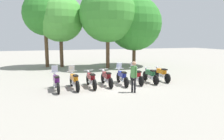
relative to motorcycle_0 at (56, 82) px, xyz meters
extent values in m
plane|color=gray|center=(3.59, 0.24, -0.52)|extent=(80.00, 80.00, 0.00)
cylinder|color=black|center=(-0.05, 0.73, -0.20)|extent=(0.14, 0.65, 0.64)
cylinder|color=black|center=(0.06, -0.81, -0.20)|extent=(0.14, 0.65, 0.64)
cube|color=silver|center=(-0.05, 0.73, 0.14)|extent=(0.14, 0.37, 0.04)
cube|color=#59196B|center=(0.00, 0.01, 0.15)|extent=(0.32, 0.97, 0.30)
cube|color=silver|center=(0.01, -0.04, -0.12)|extent=(0.25, 0.41, 0.24)
cube|color=black|center=(0.03, -0.39, 0.34)|extent=(0.27, 0.45, 0.08)
cylinder|color=silver|center=(-0.04, 0.64, 0.12)|extent=(0.07, 0.23, 0.64)
cylinder|color=silver|center=(-0.03, 0.55, 0.45)|extent=(0.62, 0.08, 0.04)
sphere|color=silver|center=(-0.04, 0.68, 0.33)|extent=(0.17, 0.17, 0.16)
cylinder|color=silver|center=(-0.13, -0.35, -0.18)|extent=(0.12, 0.70, 0.07)
cube|color=silver|center=(-0.04, 0.61, 0.65)|extent=(0.37, 0.16, 0.39)
cylinder|color=black|center=(0.96, 0.82, -0.20)|extent=(0.16, 0.65, 0.64)
cylinder|color=black|center=(1.10, -0.73, -0.20)|extent=(0.16, 0.65, 0.64)
cube|color=silver|center=(0.96, 0.82, 0.14)|extent=(0.15, 0.37, 0.04)
cube|color=orange|center=(1.03, 0.10, 0.15)|extent=(0.35, 0.97, 0.30)
cube|color=silver|center=(1.03, 0.05, -0.12)|extent=(0.26, 0.42, 0.24)
cube|color=black|center=(1.06, -0.30, 0.34)|extent=(0.28, 0.46, 0.08)
cylinder|color=silver|center=(0.97, 0.73, 0.12)|extent=(0.07, 0.23, 0.64)
cylinder|color=silver|center=(0.97, 0.64, 0.45)|extent=(0.62, 0.09, 0.04)
sphere|color=silver|center=(0.96, 0.77, 0.33)|extent=(0.17, 0.17, 0.16)
cylinder|color=silver|center=(0.90, -0.27, -0.18)|extent=(0.14, 0.70, 0.07)
cube|color=silver|center=(0.97, 0.70, 0.65)|extent=(0.37, 0.17, 0.39)
cylinder|color=black|center=(2.02, 0.90, -0.20)|extent=(0.13, 0.64, 0.64)
cylinder|color=black|center=(2.09, -0.65, -0.20)|extent=(0.13, 0.64, 0.64)
cube|color=silver|center=(2.02, 0.90, 0.14)|extent=(0.14, 0.37, 0.04)
cube|color=maroon|center=(2.05, 0.17, 0.15)|extent=(0.30, 0.96, 0.30)
cube|color=silver|center=(2.05, 0.12, -0.12)|extent=(0.24, 0.41, 0.24)
cube|color=black|center=(2.07, -0.23, 0.34)|extent=(0.26, 0.45, 0.08)
cylinder|color=silver|center=(2.02, 0.81, 0.12)|extent=(0.06, 0.23, 0.64)
cylinder|color=silver|center=(2.03, 0.72, 0.45)|extent=(0.62, 0.07, 0.04)
sphere|color=silver|center=(2.02, 0.85, 0.33)|extent=(0.17, 0.17, 0.16)
cylinder|color=silver|center=(1.91, -0.19, -0.18)|extent=(0.10, 0.70, 0.07)
cylinder|color=black|center=(3.05, 1.02, -0.20)|extent=(0.12, 0.64, 0.64)
cylinder|color=black|center=(3.11, -0.53, -0.20)|extent=(0.12, 0.64, 0.64)
cube|color=silver|center=(3.05, 1.02, 0.14)|extent=(0.13, 0.36, 0.04)
cube|color=maroon|center=(3.08, 0.29, 0.15)|extent=(0.30, 0.96, 0.30)
cube|color=silver|center=(3.08, 0.24, -0.12)|extent=(0.23, 0.41, 0.24)
cube|color=black|center=(3.09, -0.11, 0.34)|extent=(0.26, 0.45, 0.08)
cylinder|color=silver|center=(3.05, 0.93, 0.12)|extent=(0.06, 0.23, 0.64)
cylinder|color=silver|center=(3.06, 0.84, 0.45)|extent=(0.62, 0.06, 0.04)
sphere|color=silver|center=(3.05, 0.97, 0.33)|extent=(0.17, 0.17, 0.16)
cylinder|color=silver|center=(2.93, -0.06, -0.18)|extent=(0.10, 0.70, 0.07)
cylinder|color=black|center=(4.13, 0.97, -0.20)|extent=(0.12, 0.64, 0.64)
cylinder|color=black|center=(4.08, -0.58, -0.20)|extent=(0.12, 0.64, 0.64)
cube|color=silver|center=(4.13, 0.97, 0.14)|extent=(0.13, 0.36, 0.04)
cube|color=navy|center=(4.11, 0.25, 0.15)|extent=(0.29, 0.96, 0.30)
cube|color=silver|center=(4.10, 0.20, -0.12)|extent=(0.23, 0.41, 0.24)
cube|color=black|center=(4.09, -0.15, 0.34)|extent=(0.25, 0.45, 0.08)
cylinder|color=silver|center=(4.13, 0.88, 0.12)|extent=(0.06, 0.23, 0.64)
cylinder|color=silver|center=(4.12, 0.79, 0.45)|extent=(0.62, 0.06, 0.04)
sphere|color=silver|center=(4.13, 0.92, 0.33)|extent=(0.17, 0.17, 0.16)
cylinder|color=silver|center=(3.93, -0.10, -0.18)|extent=(0.09, 0.70, 0.07)
cube|color=silver|center=(4.13, 0.85, 0.65)|extent=(0.36, 0.14, 0.39)
cylinder|color=black|center=(5.17, 1.01, -0.20)|extent=(0.13, 0.64, 0.64)
cylinder|color=black|center=(5.09, -0.53, -0.20)|extent=(0.13, 0.64, 0.64)
cube|color=silver|center=(5.17, 1.01, 0.14)|extent=(0.14, 0.37, 0.04)
cube|color=red|center=(5.13, 0.29, 0.15)|extent=(0.31, 0.96, 0.30)
cube|color=silver|center=(5.13, 0.24, -0.12)|extent=(0.24, 0.41, 0.24)
cube|color=black|center=(5.11, -0.11, 0.34)|extent=(0.26, 0.45, 0.08)
cylinder|color=silver|center=(5.16, 0.92, 0.12)|extent=(0.06, 0.23, 0.64)
cylinder|color=silver|center=(5.16, 0.83, 0.45)|extent=(0.62, 0.07, 0.04)
sphere|color=silver|center=(5.16, 0.96, 0.33)|extent=(0.17, 0.17, 0.16)
cylinder|color=silver|center=(4.95, -0.05, -0.18)|extent=(0.10, 0.70, 0.07)
cube|color=silver|center=(5.16, 0.89, 0.65)|extent=(0.37, 0.15, 0.39)
cylinder|color=black|center=(6.17, 1.01, -0.20)|extent=(0.11, 0.64, 0.64)
cylinder|color=black|center=(6.14, -0.54, -0.20)|extent=(0.11, 0.64, 0.64)
cube|color=silver|center=(6.17, 1.01, 0.14)|extent=(0.13, 0.36, 0.04)
cube|color=#1E6033|center=(6.15, 0.29, 0.15)|extent=(0.28, 0.96, 0.30)
cube|color=silver|center=(6.15, 0.24, -0.12)|extent=(0.23, 0.41, 0.24)
cube|color=black|center=(6.15, -0.11, 0.34)|extent=(0.25, 0.45, 0.08)
cylinder|color=silver|center=(6.17, 0.92, 0.12)|extent=(0.06, 0.23, 0.64)
cylinder|color=silver|center=(6.17, 0.83, 0.45)|extent=(0.62, 0.05, 0.04)
sphere|color=silver|center=(6.17, 0.96, 0.33)|extent=(0.16, 0.16, 0.16)
cylinder|color=silver|center=(5.99, -0.06, -0.18)|extent=(0.09, 0.70, 0.07)
cylinder|color=black|center=(7.20, 1.27, -0.20)|extent=(0.12, 0.64, 0.64)
cylinder|color=black|center=(7.15, -0.28, -0.20)|extent=(0.12, 0.64, 0.64)
cube|color=silver|center=(7.20, 1.27, 0.14)|extent=(0.13, 0.36, 0.04)
cube|color=orange|center=(7.18, 0.54, 0.15)|extent=(0.29, 0.96, 0.30)
cube|color=silver|center=(7.18, 0.49, -0.12)|extent=(0.23, 0.41, 0.24)
cube|color=black|center=(7.17, 0.14, 0.34)|extent=(0.25, 0.45, 0.08)
cylinder|color=silver|center=(7.20, 1.18, 0.12)|extent=(0.06, 0.23, 0.64)
cylinder|color=silver|center=(7.20, 1.09, 0.45)|extent=(0.62, 0.06, 0.04)
sphere|color=silver|center=(7.20, 1.22, 0.33)|extent=(0.17, 0.17, 0.16)
cylinder|color=silver|center=(7.01, 0.20, -0.18)|extent=(0.09, 0.70, 0.07)
cylinder|color=black|center=(4.07, -1.85, -0.10)|extent=(0.15, 0.15, 0.84)
cylinder|color=black|center=(3.97, -1.71, -0.10)|extent=(0.15, 0.15, 0.84)
cube|color=#4C8C47|center=(4.02, -1.78, 0.64)|extent=(0.29, 0.29, 0.63)
cylinder|color=#4C8C47|center=(4.11, -1.92, 0.66)|extent=(0.11, 0.11, 0.60)
cylinder|color=#4C8C47|center=(3.93, -1.65, 0.66)|extent=(0.11, 0.11, 0.60)
sphere|color=#A87A5B|center=(4.02, -1.78, 1.10)|extent=(0.32, 0.32, 0.23)
cylinder|color=brown|center=(-0.43, 10.06, 1.41)|extent=(0.36, 0.36, 3.85)
sphere|color=#2D7A28|center=(-0.43, 10.06, 4.85)|extent=(4.32, 4.32, 4.32)
cylinder|color=brown|center=(1.02, 9.77, 1.13)|extent=(0.36, 0.36, 3.29)
sphere|color=#4C9E3D|center=(1.02, 9.77, 4.44)|extent=(4.76, 4.76, 4.76)
cylinder|color=brown|center=(5.31, 7.43, 1.16)|extent=(0.36, 0.36, 3.36)
sphere|color=#3D8E33|center=(5.31, 7.43, 4.75)|extent=(5.45, 5.45, 5.45)
cylinder|color=brown|center=(8.43, 8.07, 0.73)|extent=(0.36, 0.36, 2.50)
sphere|color=#2D7A28|center=(8.43, 8.07, 3.94)|extent=(5.59, 5.59, 5.59)
camera|label=1|loc=(-0.44, -11.74, 2.46)|focal=32.46mm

